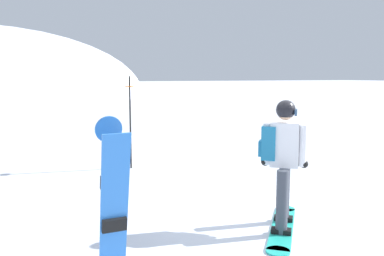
{
  "coord_description": "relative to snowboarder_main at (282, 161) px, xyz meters",
  "views": [
    {
      "loc": [
        -3.29,
        -4.57,
        2.02
      ],
      "look_at": [
        -0.02,
        2.69,
        1.0
      ],
      "focal_mm": 38.03,
      "sensor_mm": 36.0,
      "label": 1
    }
  ],
  "objects": [
    {
      "name": "ground_plane",
      "position": [
        0.07,
        0.29,
        -0.92
      ],
      "size": [
        300.0,
        300.0,
        0.0
      ],
      "primitive_type": "plane",
      "color": "white"
    },
    {
      "name": "snowboarder_main",
      "position": [
        0.0,
        0.0,
        0.0
      ],
      "size": [
        1.29,
        1.47,
        1.71
      ],
      "color": "#23B7A3",
      "rests_on": "ground"
    },
    {
      "name": "spare_snowboard",
      "position": [
        -2.31,
        -0.33,
        -0.1
      ],
      "size": [
        0.28,
        0.4,
        1.62
      ],
      "color": "blue",
      "rests_on": "ground"
    },
    {
      "name": "piste_marker_near",
      "position": [
        -0.83,
        4.3,
        0.25
      ],
      "size": [
        0.2,
        0.2,
        2.06
      ],
      "color": "black",
      "rests_on": "ground"
    }
  ]
}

